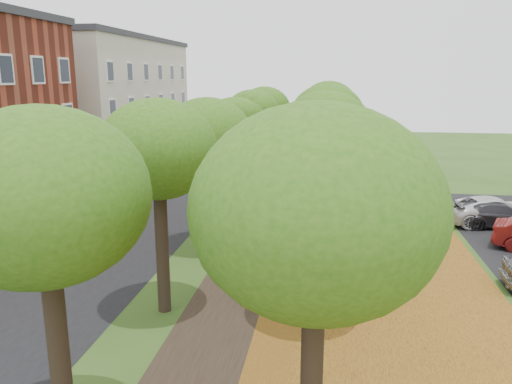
% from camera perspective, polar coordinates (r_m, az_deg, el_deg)
% --- Properties ---
extents(street_asphalt, '(8.00, 70.00, 0.01)m').
position_cam_1_polar(street_asphalt, '(26.13, -15.10, -3.35)').
color(street_asphalt, black).
rests_on(street_asphalt, ground).
extents(footpath, '(3.20, 70.00, 0.01)m').
position_cam_1_polar(footpath, '(24.18, 1.48, -4.22)').
color(footpath, black).
rests_on(footpath, ground).
extents(leaf_verge, '(7.50, 70.00, 0.01)m').
position_cam_1_polar(leaf_verge, '(24.12, 13.39, -4.62)').
color(leaf_verge, '#9A661C').
rests_on(leaf_verge, ground).
extents(tree_row_west, '(3.85, 33.85, 6.57)m').
position_cam_1_polar(tree_row_west, '(23.56, -3.81, 7.48)').
color(tree_row_west, black).
rests_on(tree_row_west, ground).
extents(tree_row_east, '(3.85, 33.85, 6.57)m').
position_cam_1_polar(tree_row_east, '(23.02, 8.04, 7.25)').
color(tree_row_east, black).
rests_on(tree_row_east, ground).
extents(building_cream, '(10.30, 20.30, 10.40)m').
position_cam_1_polar(building_cream, '(45.48, -17.60, 10.02)').
color(building_cream, beige).
rests_on(building_cream, ground).
extents(bench, '(1.08, 1.91, 0.87)m').
position_cam_1_polar(bench, '(16.87, 1.42, -10.51)').
color(bench, '#2A342E').
rests_on(bench, ground).
extents(car_grey, '(4.47, 2.19, 1.25)m').
position_cam_1_polar(car_grey, '(27.07, 25.87, -2.30)').
color(car_grey, '#323237').
rests_on(car_grey, ground).
extents(car_white, '(5.20, 3.07, 1.36)m').
position_cam_1_polar(car_white, '(27.47, 25.61, -1.95)').
color(car_white, silver).
rests_on(car_white, ground).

